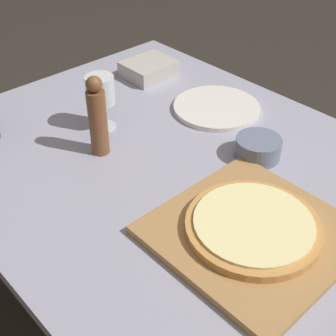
{
  "coord_description": "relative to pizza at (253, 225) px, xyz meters",
  "views": [
    {
      "loc": [
        -0.63,
        -0.48,
        1.41
      ],
      "look_at": [
        -0.08,
        0.12,
        0.79
      ],
      "focal_mm": 50.0,
      "sensor_mm": 36.0,
      "label": 1
    }
  ],
  "objects": [
    {
      "name": "pizza",
      "position": [
        0.0,
        0.0,
        0.0
      ],
      "size": [
        0.27,
        0.27,
        0.02
      ],
      "color": "#C68947",
      "rests_on": "cutting_board"
    },
    {
      "name": "wine_glass",
      "position": [
        0.03,
        0.54,
        0.08
      ],
      "size": [
        0.07,
        0.07,
        0.15
      ],
      "color": "silver",
      "rests_on": "dining_table"
    },
    {
      "name": "food_container",
      "position": [
        0.32,
        0.69,
        -0.0
      ],
      "size": [
        0.15,
        0.13,
        0.05
      ],
      "color": "#BCB7AD",
      "rests_on": "dining_table"
    },
    {
      "name": "dinner_plate",
      "position": [
        0.32,
        0.39,
        -0.02
      ],
      "size": [
        0.25,
        0.25,
        0.01
      ],
      "color": "silver",
      "rests_on": "dining_table"
    },
    {
      "name": "cutting_board",
      "position": [
        -0.0,
        -0.0,
        -0.02
      ],
      "size": [
        0.36,
        0.36,
        0.02
      ],
      "color": "#A87A47",
      "rests_on": "dining_table"
    },
    {
      "name": "pepper_mill",
      "position": [
        -0.05,
        0.45,
        0.07
      ],
      "size": [
        0.05,
        0.05,
        0.21
      ],
      "color": "brown",
      "rests_on": "dining_table"
    },
    {
      "name": "small_bowl",
      "position": [
        0.22,
        0.17,
        -0.0
      ],
      "size": [
        0.11,
        0.11,
        0.05
      ],
      "color": "slate",
      "rests_on": "dining_table"
    },
    {
      "name": "dining_table",
      "position": [
        0.06,
        0.1,
        -0.11
      ],
      "size": [
        0.95,
        1.61,
        0.73
      ],
      "color": "#9393A8",
      "rests_on": "ground_plane"
    }
  ]
}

